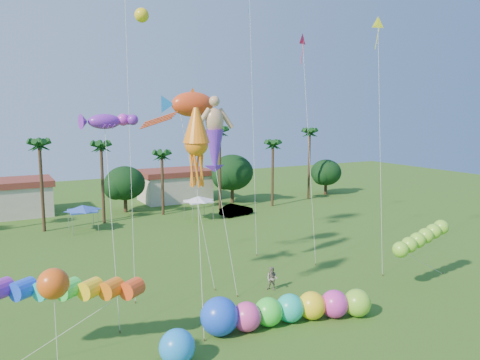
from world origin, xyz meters
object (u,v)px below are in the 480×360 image
caterpillar_inflatable (282,310)px  blue_ball (177,347)px  spectator_b (272,279)px  car_b (236,210)px

caterpillar_inflatable → blue_ball: caterpillar_inflatable is taller
caterpillar_inflatable → blue_ball: (-7.64, -1.29, -0.01)m
spectator_b → caterpillar_inflatable: (-2.60, -5.31, 0.07)m
car_b → blue_ball: blue_ball is taller
car_b → spectator_b: 26.46m
spectator_b → caterpillar_inflatable: bearing=-63.5°
car_b → caterpillar_inflatable: size_ratio=0.40×
spectator_b → blue_ball: bearing=-94.6°
blue_ball → spectator_b: bearing=32.8°
spectator_b → blue_ball: size_ratio=0.94×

